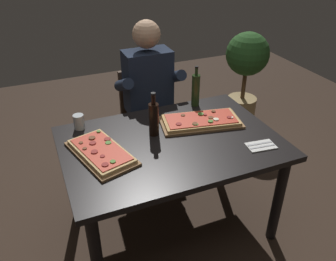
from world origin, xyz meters
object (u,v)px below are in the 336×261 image
(tumbler_near_camera, at_px, (79,122))
(wine_bottle_dark, at_px, (154,118))
(dining_table, at_px, (171,153))
(oil_bottle_amber, at_px, (196,90))
(pizza_rectangular_left, at_px, (101,152))
(pizza_rectangular_front, at_px, (201,121))
(seated_diner, at_px, (150,93))
(diner_chair, at_px, (146,114))
(potted_plant_corner, at_px, (246,70))

(tumbler_near_camera, bearing_deg, wine_bottle_dark, -31.25)
(wine_bottle_dark, xyz_separation_m, tumbler_near_camera, (-0.45, 0.27, -0.07))
(wine_bottle_dark, bearing_deg, dining_table, -58.65)
(oil_bottle_amber, height_order, tumbler_near_camera, oil_bottle_amber)
(dining_table, distance_m, pizza_rectangular_left, 0.47)
(wine_bottle_dark, distance_m, oil_bottle_amber, 0.53)
(wine_bottle_dark, bearing_deg, tumbler_near_camera, 148.75)
(pizza_rectangular_left, relative_size, oil_bottle_amber, 1.71)
(dining_table, bearing_deg, oil_bottle_amber, 46.97)
(pizza_rectangular_front, bearing_deg, seated_diner, 104.64)
(tumbler_near_camera, height_order, seated_diner, seated_diner)
(pizza_rectangular_front, distance_m, diner_chair, 0.79)
(diner_chair, bearing_deg, tumbler_near_camera, -143.97)
(pizza_rectangular_left, bearing_deg, tumbler_near_camera, 99.65)
(dining_table, bearing_deg, tumbler_near_camera, 143.10)
(wine_bottle_dark, height_order, tumbler_near_camera, wine_bottle_dark)
(pizza_rectangular_left, bearing_deg, dining_table, -2.45)
(tumbler_near_camera, xyz_separation_m, potted_plant_corner, (1.83, 0.71, -0.15))
(pizza_rectangular_left, height_order, wine_bottle_dark, wine_bottle_dark)
(oil_bottle_amber, height_order, diner_chair, oil_bottle_amber)
(wine_bottle_dark, xyz_separation_m, potted_plant_corner, (1.39, 0.98, -0.22))
(potted_plant_corner, bearing_deg, wine_bottle_dark, -144.70)
(pizza_rectangular_front, relative_size, wine_bottle_dark, 1.99)
(tumbler_near_camera, distance_m, potted_plant_corner, 1.97)
(pizza_rectangular_front, distance_m, tumbler_near_camera, 0.84)
(potted_plant_corner, bearing_deg, pizza_rectangular_left, -148.58)
(pizza_rectangular_front, height_order, diner_chair, diner_chair)
(tumbler_near_camera, xyz_separation_m, seated_diner, (0.64, 0.35, -0.05))
(tumbler_near_camera, bearing_deg, potted_plant_corner, 21.24)
(dining_table, distance_m, seated_diner, 0.75)
(pizza_rectangular_left, xyz_separation_m, potted_plant_corner, (1.77, 1.08, -0.12))
(tumbler_near_camera, bearing_deg, diner_chair, 36.03)
(pizza_rectangular_front, bearing_deg, oil_bottle_amber, 71.63)
(dining_table, xyz_separation_m, oil_bottle_amber, (0.37, 0.40, 0.23))
(diner_chair, distance_m, seated_diner, 0.28)
(dining_table, relative_size, potted_plant_corner, 1.36)
(wine_bottle_dark, height_order, potted_plant_corner, wine_bottle_dark)
(pizza_rectangular_front, distance_m, seated_diner, 0.63)
(oil_bottle_amber, relative_size, seated_diner, 0.24)
(pizza_rectangular_left, relative_size, wine_bottle_dark, 1.79)
(pizza_rectangular_front, xyz_separation_m, seated_diner, (-0.16, 0.61, -0.02))
(pizza_rectangular_left, relative_size, diner_chair, 0.62)
(dining_table, xyz_separation_m, wine_bottle_dark, (-0.07, 0.12, 0.22))
(diner_chair, relative_size, potted_plant_corner, 0.84)
(pizza_rectangular_left, bearing_deg, seated_diner, 51.03)
(wine_bottle_dark, relative_size, potted_plant_corner, 0.29)
(diner_chair, bearing_deg, wine_bottle_dark, -104.94)
(pizza_rectangular_left, relative_size, seated_diner, 0.41)
(dining_table, distance_m, oil_bottle_amber, 0.59)
(tumbler_near_camera, relative_size, potted_plant_corner, 0.10)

